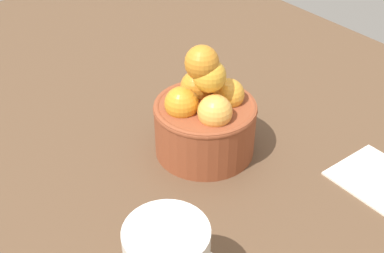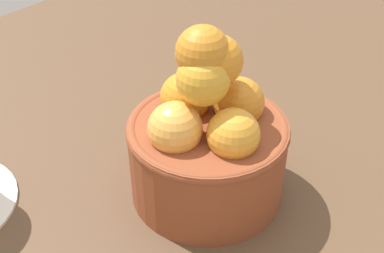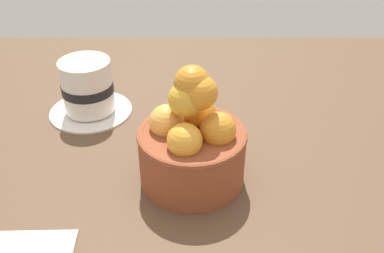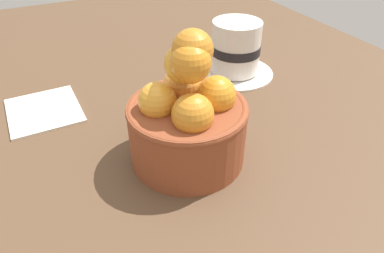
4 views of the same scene
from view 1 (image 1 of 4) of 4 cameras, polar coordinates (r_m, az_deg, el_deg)
name	(u,v)px [view 1 (image 1 of 4)]	position (r cm, az deg, el deg)	size (l,w,h in cm)	color
ground_plane	(204,161)	(68.28, 1.44, -4.03)	(144.28, 96.24, 3.93)	brown
terracotta_bowl	(205,116)	(63.68, 1.51, 1.29)	(13.59, 13.59, 15.81)	brown
folded_napkin	(381,180)	(66.25, 21.29, -5.85)	(11.04, 9.75, 0.60)	white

